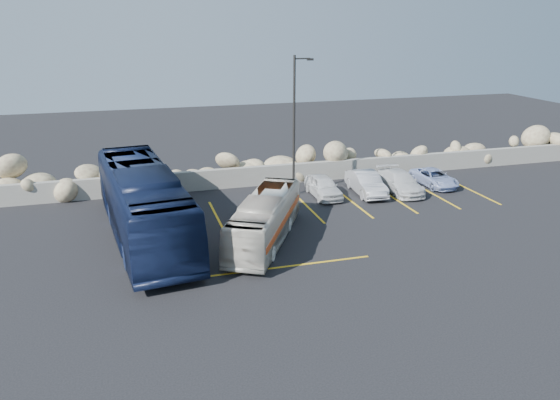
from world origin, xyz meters
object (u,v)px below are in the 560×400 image
object	(u,v)px
vintage_bus	(265,219)
car_d	(434,178)
tour_coach	(144,203)
car_b	(366,183)
car_a	(323,186)
car_c	(400,182)
lamppost	(295,122)

from	to	relation	value
vintage_bus	car_d	size ratio (longest dim) A/B	2.17
tour_coach	car_b	xyz separation A→B (m)	(12.88, 3.36, -1.06)
vintage_bus	tour_coach	world-z (taller)	tour_coach
car_a	vintage_bus	bearing A→B (deg)	-130.91
car_c	car_d	size ratio (longest dim) A/B	1.15
car_b	tour_coach	bearing A→B (deg)	-161.41
car_b	car_d	xyz separation A→B (m)	(4.77, 0.36, -0.15)
car_c	car_d	bearing A→B (deg)	15.13
vintage_bus	lamppost	bearing A→B (deg)	89.91
vintage_bus	car_d	bearing A→B (deg)	53.31
lamppost	car_c	size ratio (longest dim) A/B	1.91
car_d	lamppost	bearing A→B (deg)	173.20
lamppost	car_d	xyz separation A→B (m)	(8.90, -0.64, -3.79)
tour_coach	car_a	size ratio (longest dim) A/B	3.44
lamppost	car_c	xyz separation A→B (m)	(6.24, -1.21, -3.69)
car_a	car_b	bearing A→B (deg)	-4.10
lamppost	tour_coach	bearing A→B (deg)	-153.56
tour_coach	car_b	size ratio (longest dim) A/B	3.09
car_c	car_d	world-z (taller)	car_c
car_a	car_c	bearing A→B (deg)	-4.51
car_b	car_d	distance (m)	4.79
car_a	car_d	distance (m)	7.38
lamppost	car_c	bearing A→B (deg)	-10.97
lamppost	car_c	distance (m)	7.35
tour_coach	car_a	world-z (taller)	tour_coach
vintage_bus	car_a	size ratio (longest dim) A/B	2.20
car_c	vintage_bus	bearing A→B (deg)	-148.94
tour_coach	car_d	xyz separation A→B (m)	(17.66, 3.72, -1.21)
tour_coach	car_d	size ratio (longest dim) A/B	3.39
car_a	car_d	size ratio (longest dim) A/B	0.98
car_a	car_d	bearing A→B (deg)	1.80
car_c	tour_coach	bearing A→B (deg)	-165.18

